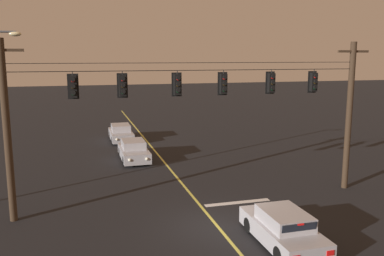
# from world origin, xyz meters

# --- Properties ---
(ground_plane) EXTENTS (180.00, 180.00, 0.00)m
(ground_plane) POSITION_xyz_m (0.00, 0.00, 0.00)
(ground_plane) COLOR black
(lane_centre_stripe) EXTENTS (0.14, 60.00, 0.01)m
(lane_centre_stripe) POSITION_xyz_m (0.00, 8.99, 0.00)
(lane_centre_stripe) COLOR #D1C64C
(lane_centre_stripe) RESTS_ON ground
(stop_bar_paint) EXTENTS (3.40, 0.36, 0.01)m
(stop_bar_paint) POSITION_xyz_m (1.90, 2.39, 0.00)
(stop_bar_paint) COLOR silver
(stop_bar_paint) RESTS_ON ground
(signal_span_assembly) EXTENTS (18.75, 0.32, 7.92)m
(signal_span_assembly) POSITION_xyz_m (0.00, 2.99, 4.11)
(signal_span_assembly) COLOR #38281C
(signal_span_assembly) RESTS_ON ground
(traffic_light_leftmost) EXTENTS (0.48, 0.41, 1.22)m
(traffic_light_leftmost) POSITION_xyz_m (-5.68, 2.97, 5.86)
(traffic_light_leftmost) COLOR black
(traffic_light_left_inner) EXTENTS (0.48, 0.41, 1.22)m
(traffic_light_left_inner) POSITION_xyz_m (-3.53, 2.97, 5.86)
(traffic_light_left_inner) COLOR black
(traffic_light_centre) EXTENTS (0.48, 0.41, 1.22)m
(traffic_light_centre) POSITION_xyz_m (-0.99, 2.97, 5.86)
(traffic_light_centre) COLOR black
(traffic_light_right_inner) EXTENTS (0.48, 0.41, 1.22)m
(traffic_light_right_inner) POSITION_xyz_m (1.29, 2.97, 5.86)
(traffic_light_right_inner) COLOR black
(traffic_light_rightmost) EXTENTS (0.48, 0.41, 1.22)m
(traffic_light_rightmost) POSITION_xyz_m (3.82, 2.97, 5.86)
(traffic_light_rightmost) COLOR black
(traffic_light_far_right) EXTENTS (0.48, 0.41, 1.22)m
(traffic_light_far_right) POSITION_xyz_m (6.21, 2.97, 5.86)
(traffic_light_far_right) COLOR black
(car_waiting_near_lane) EXTENTS (1.80, 4.33, 1.39)m
(car_waiting_near_lane) POSITION_xyz_m (1.84, -2.35, 0.65)
(car_waiting_near_lane) COLOR #A5A5AD
(car_waiting_near_lane) RESTS_ON ground
(car_oncoming_lead) EXTENTS (1.80, 4.42, 1.39)m
(car_oncoming_lead) POSITION_xyz_m (-1.92, 12.26, 0.65)
(car_oncoming_lead) COLOR #A5A5AD
(car_oncoming_lead) RESTS_ON ground
(car_oncoming_trailing) EXTENTS (1.80, 4.42, 1.39)m
(car_oncoming_trailing) POSITION_xyz_m (-2.09, 19.21, 0.65)
(car_oncoming_trailing) COLOR #A5A5AD
(car_oncoming_trailing) RESTS_ON ground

